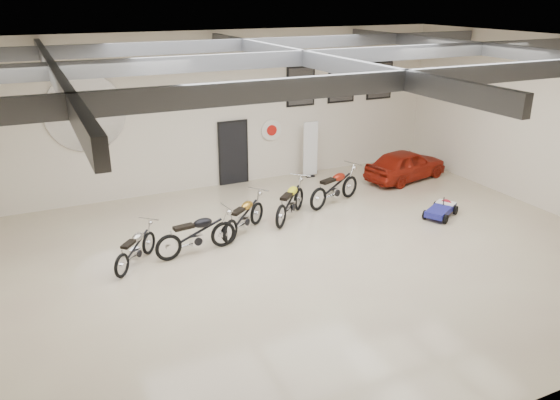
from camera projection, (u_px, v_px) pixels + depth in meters
name	position (u px, v px, depth m)	size (l,w,h in m)	color
floor	(301.00, 258.00, 13.29)	(16.00, 12.00, 0.01)	beige
ceiling	(304.00, 46.00, 11.52)	(16.00, 12.00, 0.01)	slate
back_wall	(217.00, 111.00, 17.48)	(16.00, 0.02, 5.00)	beige
right_wall	(551.00, 126.00, 15.57)	(0.02, 12.00, 5.00)	beige
ceiling_beams	(304.00, 58.00, 11.60)	(15.80, 11.80, 0.32)	#54565B
door	(233.00, 153.00, 18.15)	(0.92, 0.08, 2.10)	black
logo_plaque	(85.00, 113.00, 15.75)	(2.30, 0.06, 1.16)	silver
poster_left	(301.00, 86.00, 18.43)	(1.05, 0.08, 1.35)	black
poster_mid	(341.00, 83.00, 19.06)	(1.05, 0.08, 1.35)	black
poster_right	(379.00, 80.00, 19.69)	(1.05, 0.08, 1.35)	black
oil_sign	(271.00, 130.00, 18.48)	(0.72, 0.10, 0.72)	white
banner_stand	(310.00, 150.00, 18.86)	(0.52, 0.21, 1.93)	white
motorcycle_silver	(135.00, 247.00, 12.80)	(1.77, 0.55, 0.92)	silver
motorcycle_black	(196.00, 233.00, 13.35)	(2.08, 0.64, 1.08)	silver
motorcycle_gold	(244.00, 215.00, 14.48)	(1.98, 0.61, 1.03)	silver
motorcycle_yellow	(290.00, 201.00, 15.44)	(2.08, 0.64, 1.08)	silver
motorcycle_red	(335.00, 186.00, 16.53)	(2.17, 0.67, 1.13)	silver
go_kart	(442.00, 206.00, 15.75)	(1.51, 0.68, 0.55)	navy
vintage_car	(406.00, 165.00, 18.71)	(3.15, 1.27, 1.07)	maroon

